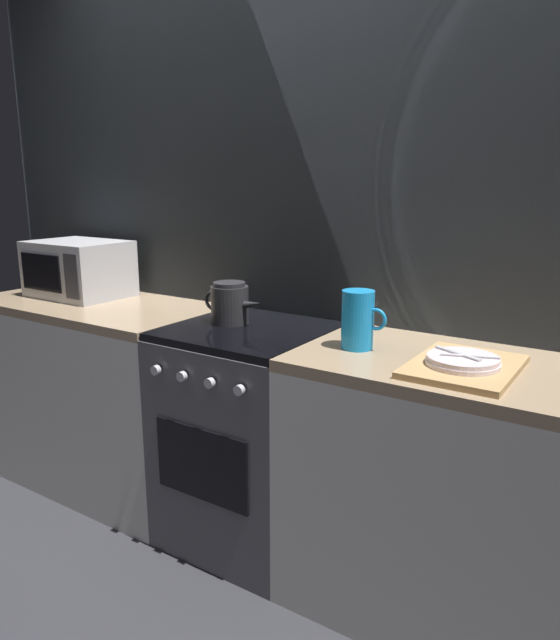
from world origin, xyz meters
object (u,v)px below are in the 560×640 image
(stove_unit, at_px, (250,435))
(microwave, at_px, (79,269))
(pitcher, at_px, (358,320))
(kettle, at_px, (230,303))
(dish_pile, at_px, (464,364))

(stove_unit, height_order, microwave, microwave)
(microwave, relative_size, pitcher, 2.30)
(microwave, xyz_separation_m, kettle, (0.96, -0.04, -0.05))
(microwave, distance_m, pitcher, 1.55)
(pitcher, height_order, dish_pile, pitcher)
(microwave, bearing_deg, pitcher, -3.15)
(dish_pile, bearing_deg, pitcher, 173.82)
(stove_unit, distance_m, microwave, 1.22)
(stove_unit, xyz_separation_m, dish_pile, (0.85, -0.07, 0.47))
(kettle, xyz_separation_m, dish_pile, (0.96, -0.09, -0.06))
(pitcher, bearing_deg, microwave, 176.85)
(microwave, xyz_separation_m, pitcher, (1.55, -0.09, -0.03))
(microwave, height_order, kettle, microwave)
(kettle, bearing_deg, dish_pile, -5.19)
(stove_unit, bearing_deg, microwave, 176.75)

